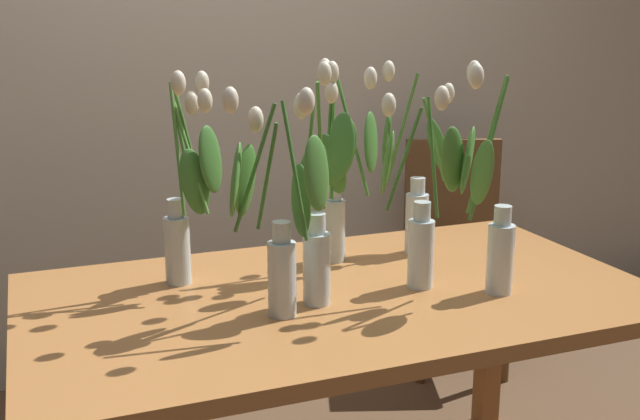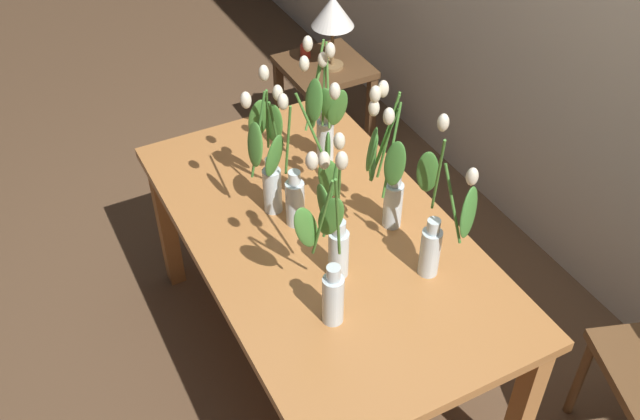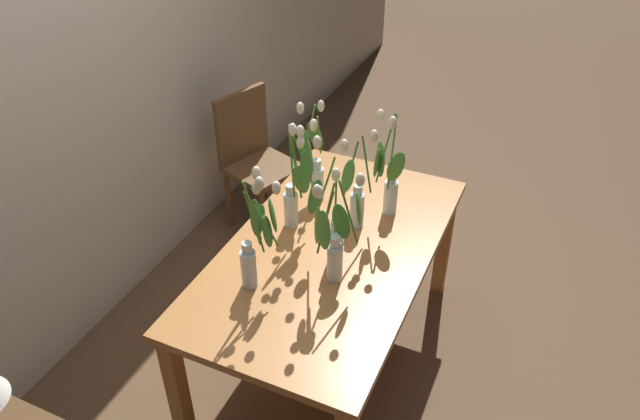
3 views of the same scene
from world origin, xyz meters
The scene contains 10 objects.
room_wall_rear centered at (0.00, 1.33, 1.35)m, with size 9.00×0.10×2.70m, color beige.
dining_table centered at (0.00, 0.00, 0.65)m, with size 1.60×0.90×0.74m.
tulip_vase_0 centered at (-0.21, -0.11, 0.95)m, with size 0.24×0.18×0.54m.
tulip_vase_1 centered at (0.35, -0.16, 0.93)m, with size 0.17×0.18×0.59m.
tulip_vase_2 centered at (-0.09, -0.05, 0.92)m, with size 0.16×0.25×0.58m.
tulip_vase_3 centered at (0.08, 0.20, 0.98)m, with size 0.20×0.16×0.58m.
tulip_vase_4 centered at (0.34, 0.23, 0.93)m, with size 0.25×0.14×0.57m.
tulip_vase_5 centered at (0.20, -0.06, 0.93)m, with size 0.21×0.16×0.53m.
tulip_vase_6 centered at (-0.34, 0.18, 0.97)m, with size 0.16×0.18×0.56m.
dining_chair centered at (0.91, 0.93, 0.52)m, with size 0.51×0.51×0.93m.
Camera 1 is at (-0.72, -1.72, 1.43)m, focal length 42.95 mm.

